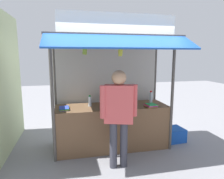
% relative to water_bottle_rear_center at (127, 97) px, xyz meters
% --- Properties ---
extents(ground_plane, '(20.00, 20.00, 0.00)m').
position_rel_water_bottle_rear_center_xyz_m(ground_plane, '(-0.40, -0.28, -1.03)').
color(ground_plane, gray).
extents(stall_counter, '(2.35, 0.76, 0.92)m').
position_rel_water_bottle_rear_center_xyz_m(stall_counter, '(-0.40, -0.28, -0.58)').
color(stall_counter, brown).
rests_on(stall_counter, ground).
extents(stall_structure, '(2.55, 1.59, 2.69)m').
position_rel_water_bottle_rear_center_xyz_m(stall_structure, '(-0.40, -0.17, 0.61)').
color(stall_structure, '#4C4742').
rests_on(stall_structure, ground).
extents(water_bottle_rear_center, '(0.07, 0.07, 0.25)m').
position_rel_water_bottle_rear_center_xyz_m(water_bottle_rear_center, '(0.00, 0.00, 0.00)').
color(water_bottle_rear_center, silver).
rests_on(water_bottle_rear_center, stall_counter).
extents(water_bottle_center, '(0.07, 0.07, 0.23)m').
position_rel_water_bottle_rear_center_xyz_m(water_bottle_center, '(-0.87, -0.21, -0.01)').
color(water_bottle_center, silver).
rests_on(water_bottle_center, stall_counter).
extents(water_bottle_mid_right, '(0.07, 0.07, 0.24)m').
position_rel_water_bottle_rear_center_xyz_m(water_bottle_mid_right, '(-0.31, -0.20, -0.01)').
color(water_bottle_mid_right, silver).
rests_on(water_bottle_mid_right, stall_counter).
extents(water_bottle_back_right, '(0.08, 0.08, 0.30)m').
position_rel_water_bottle_rear_center_xyz_m(water_bottle_back_right, '(-0.45, -0.06, 0.02)').
color(water_bottle_back_right, silver).
rests_on(water_bottle_back_right, stall_counter).
extents(water_bottle_front_right, '(0.07, 0.07, 0.27)m').
position_rel_water_bottle_rear_center_xyz_m(water_bottle_front_right, '(0.53, -0.15, 0.01)').
color(water_bottle_front_right, silver).
rests_on(water_bottle_front_right, stall_counter).
extents(magazine_stack_far_right, '(0.23, 0.28, 0.07)m').
position_rel_water_bottle_rear_center_xyz_m(magazine_stack_far_right, '(0.35, -0.57, -0.08)').
color(magazine_stack_far_right, black).
rests_on(magazine_stack_far_right, stall_counter).
extents(magazine_stack_right, '(0.26, 0.30, 0.03)m').
position_rel_water_bottle_rear_center_xyz_m(magazine_stack_right, '(-0.13, -0.30, -0.10)').
color(magazine_stack_right, orange).
rests_on(magazine_stack_right, stall_counter).
extents(magazine_stack_far_left, '(0.21, 0.30, 0.04)m').
position_rel_water_bottle_rear_center_xyz_m(magazine_stack_far_left, '(-1.39, -0.37, -0.09)').
color(magazine_stack_far_left, blue).
rests_on(magazine_stack_far_left, stall_counter).
extents(banana_bunch_inner_left, '(0.11, 0.11, 0.24)m').
position_rel_water_bottle_rear_center_xyz_m(banana_bunch_inner_left, '(-0.99, -0.76, 1.01)').
color(banana_bunch_inner_left, '#332D23').
extents(banana_bunch_inner_right, '(0.09, 0.10, 0.26)m').
position_rel_water_bottle_rear_center_xyz_m(banana_bunch_inner_right, '(-0.35, -0.76, 1.00)').
color(banana_bunch_inner_right, '#332D23').
extents(vendor_person, '(0.65, 0.34, 1.73)m').
position_rel_water_bottle_rear_center_xyz_m(vendor_person, '(-0.46, -1.09, 0.01)').
color(vendor_person, '#383842').
rests_on(vendor_person, ground).
extents(plastic_crate, '(0.46, 0.46, 0.30)m').
position_rel_water_bottle_rear_center_xyz_m(plastic_crate, '(1.08, -0.27, -0.88)').
color(plastic_crate, '#194CB2').
rests_on(plastic_crate, ground).
extents(neighbour_wall, '(0.20, 2.40, 2.85)m').
position_rel_water_bottle_rear_center_xyz_m(neighbour_wall, '(-2.60, 0.02, 0.39)').
color(neighbour_wall, '#BDD098').
rests_on(neighbour_wall, ground).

